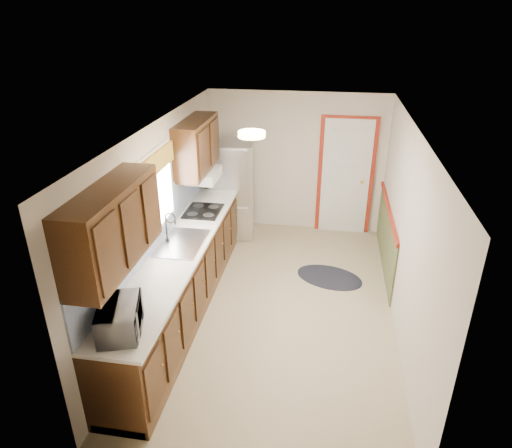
% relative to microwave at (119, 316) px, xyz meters
% --- Properties ---
extents(room_shell, '(3.20, 5.20, 2.52)m').
position_rel_microwave_xyz_m(room_shell, '(1.20, 1.95, 0.08)').
color(room_shell, tan).
rests_on(room_shell, ground).
extents(kitchen_run, '(0.63, 4.00, 2.20)m').
position_rel_microwave_xyz_m(kitchen_run, '(-0.04, 1.66, -0.31)').
color(kitchen_run, '#351C0C').
rests_on(kitchen_run, ground).
extents(back_wall_trim, '(1.12, 2.30, 2.08)m').
position_rel_microwave_xyz_m(back_wall_trim, '(2.19, 4.16, -0.23)').
color(back_wall_trim, maroon).
rests_on(back_wall_trim, ground).
extents(ceiling_fixture, '(0.30, 0.30, 0.06)m').
position_rel_microwave_xyz_m(ceiling_fixture, '(0.90, 1.75, 1.24)').
color(ceiling_fixture, '#FFD88C').
rests_on(ceiling_fixture, room_shell).
extents(microwave, '(0.44, 0.59, 0.36)m').
position_rel_microwave_xyz_m(microwave, '(0.00, 0.00, 0.00)').
color(microwave, white).
rests_on(microwave, kitchen_run).
extents(refrigerator, '(0.76, 0.73, 1.64)m').
position_rel_microwave_xyz_m(refrigerator, '(0.18, 3.99, -0.30)').
color(refrigerator, '#B7B7BC').
rests_on(refrigerator, ground).
extents(rug, '(1.13, 0.90, 0.01)m').
position_rel_microwave_xyz_m(rug, '(1.88, 2.77, -1.11)').
color(rug, black).
rests_on(rug, ground).
extents(cooktop, '(0.50, 0.59, 0.02)m').
position_rel_microwave_xyz_m(cooktop, '(0.01, 2.75, -0.17)').
color(cooktop, black).
rests_on(cooktop, kitchen_run).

